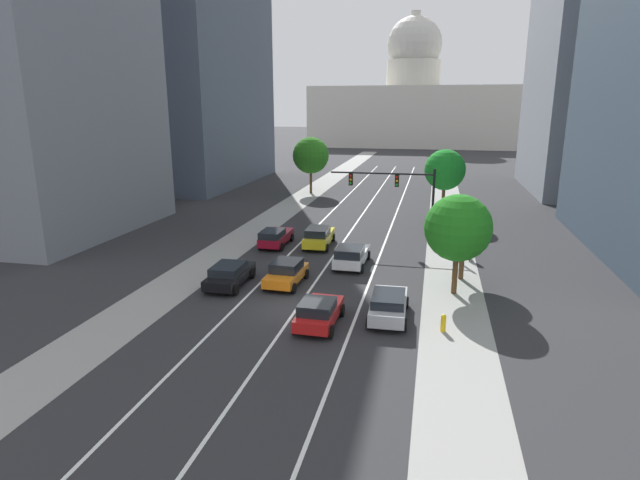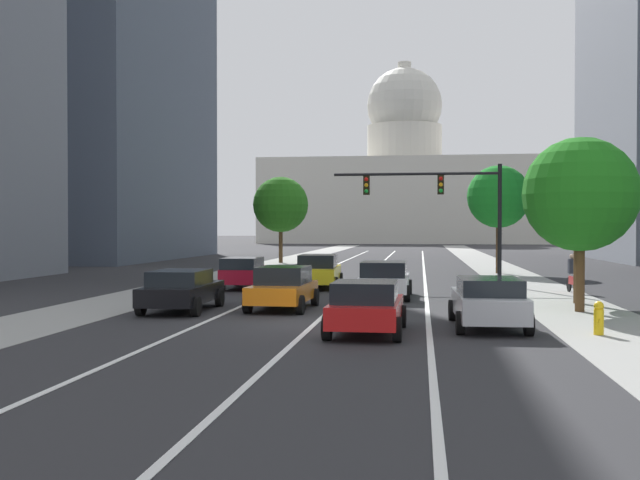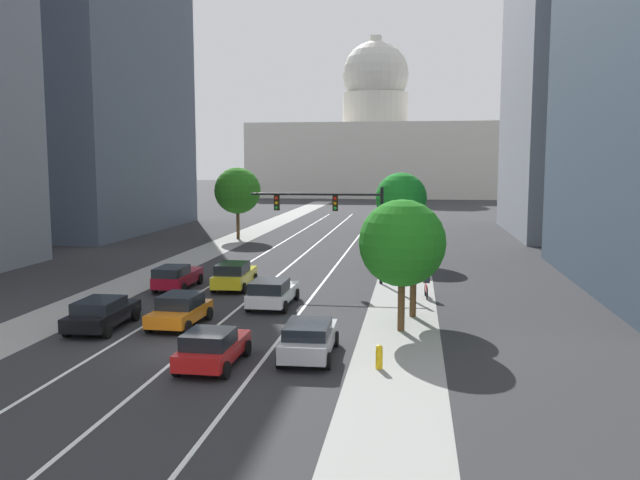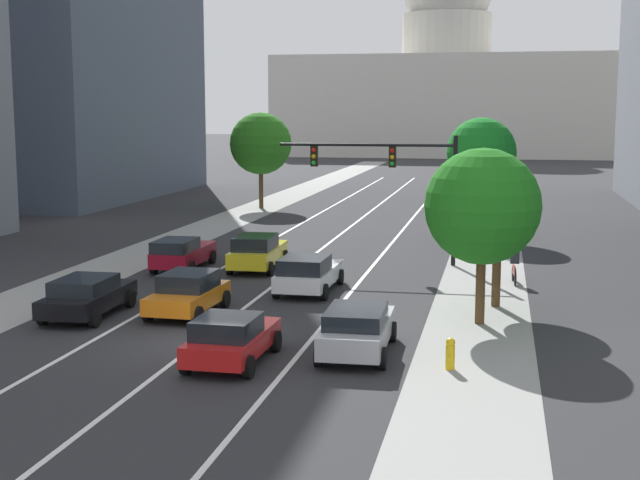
{
  "view_description": "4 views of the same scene",
  "coord_description": "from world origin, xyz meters",
  "px_view_note": "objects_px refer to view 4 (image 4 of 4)",
  "views": [
    {
      "loc": [
        6.97,
        -25.26,
        10.82
      ],
      "look_at": [
        -0.12,
        6.75,
        2.26
      ],
      "focal_mm": 29.03,
      "sensor_mm": 36.0,
      "label": 1
    },
    {
      "loc": [
        3.1,
        -21.34,
        2.86
      ],
      "look_at": [
        -0.68,
        6.4,
        2.4
      ],
      "focal_mm": 41.46,
      "sensor_mm": 36.0,
      "label": 2
    },
    {
      "loc": [
        9.02,
        -24.39,
        7.57
      ],
      "look_at": [
        2.57,
        19.9,
        2.23
      ],
      "focal_mm": 36.81,
      "sensor_mm": 36.0,
      "label": 3
    },
    {
      "loc": [
        9.02,
        -25.15,
        7.14
      ],
      "look_at": [
        0.35,
        17.55,
        0.79
      ],
      "focal_mm": 49.93,
      "sensor_mm": 36.0,
      "label": 4
    }
  ],
  "objects_px": {
    "car_orange": "(188,293)",
    "car_red": "(231,338)",
    "car_crimson": "(182,253)",
    "fire_hydrant": "(450,353)",
    "capitol_building": "(446,88)",
    "street_tree_near_left": "(261,144)",
    "street_tree_far_right": "(498,205)",
    "street_tree_mid_right": "(481,153)",
    "car_black": "(87,295)",
    "car_yellow": "(257,251)",
    "car_silver": "(357,329)",
    "car_white": "(308,273)",
    "cyclist": "(514,263)",
    "traffic_signal_mast": "(395,171)",
    "street_tree_near_right": "(483,207)"
  },
  "relations": [
    {
      "from": "car_red",
      "to": "car_black",
      "type": "xyz_separation_m",
      "value": [
        -6.68,
        4.66,
        0.0
      ]
    },
    {
      "from": "traffic_signal_mast",
      "to": "street_tree_mid_right",
      "type": "relative_size",
      "value": 1.23
    },
    {
      "from": "car_orange",
      "to": "street_tree_mid_right",
      "type": "height_order",
      "value": "street_tree_mid_right"
    },
    {
      "from": "car_black",
      "to": "street_tree_near_left",
      "type": "relative_size",
      "value": 0.65
    },
    {
      "from": "traffic_signal_mast",
      "to": "fire_hydrant",
      "type": "xyz_separation_m",
      "value": [
        3.56,
        -16.95,
        -3.92
      ]
    },
    {
      "from": "car_crimson",
      "to": "cyclist",
      "type": "xyz_separation_m",
      "value": [
        14.72,
        -0.34,
        0.07
      ]
    },
    {
      "from": "car_silver",
      "to": "car_white",
      "type": "height_order",
      "value": "car_white"
    },
    {
      "from": "car_red",
      "to": "street_tree_near_left",
      "type": "relative_size",
      "value": 0.58
    },
    {
      "from": "car_orange",
      "to": "car_crimson",
      "type": "bearing_deg",
      "value": 23.67
    },
    {
      "from": "car_orange",
      "to": "car_red",
      "type": "distance_m",
      "value": 6.59
    },
    {
      "from": "street_tree_near_right",
      "to": "car_white",
      "type": "bearing_deg",
      "value": 149.54
    },
    {
      "from": "capitol_building",
      "to": "car_silver",
      "type": "height_order",
      "value": "capitol_building"
    },
    {
      "from": "car_crimson",
      "to": "fire_hydrant",
      "type": "height_order",
      "value": "car_crimson"
    },
    {
      "from": "street_tree_near_left",
      "to": "street_tree_near_right",
      "type": "relative_size",
      "value": 1.18
    },
    {
      "from": "traffic_signal_mast",
      "to": "street_tree_mid_right",
      "type": "bearing_deg",
      "value": 69.53
    },
    {
      "from": "car_orange",
      "to": "cyclist",
      "type": "distance_m",
      "value": 13.95
    },
    {
      "from": "car_silver",
      "to": "car_red",
      "type": "relative_size",
      "value": 1.11
    },
    {
      "from": "car_silver",
      "to": "car_black",
      "type": "distance_m",
      "value": 10.45
    },
    {
      "from": "car_black",
      "to": "car_yellow",
      "type": "distance_m",
      "value": 10.7
    },
    {
      "from": "car_black",
      "to": "traffic_signal_mast",
      "type": "bearing_deg",
      "value": -37.0
    },
    {
      "from": "car_silver",
      "to": "street_tree_near_right",
      "type": "bearing_deg",
      "value": -38.56
    },
    {
      "from": "car_orange",
      "to": "car_crimson",
      "type": "height_order",
      "value": "car_orange"
    },
    {
      "from": "car_red",
      "to": "street_tree_mid_right",
      "type": "height_order",
      "value": "street_tree_mid_right"
    },
    {
      "from": "fire_hydrant",
      "to": "street_tree_near_left",
      "type": "height_order",
      "value": "street_tree_near_left"
    },
    {
      "from": "car_white",
      "to": "cyclist",
      "type": "relative_size",
      "value": 2.75
    },
    {
      "from": "car_white",
      "to": "street_tree_far_right",
      "type": "relative_size",
      "value": 0.91
    },
    {
      "from": "fire_hydrant",
      "to": "street_tree_near_right",
      "type": "bearing_deg",
      "value": 83.2
    },
    {
      "from": "car_red",
      "to": "street_tree_near_right",
      "type": "height_order",
      "value": "street_tree_near_right"
    },
    {
      "from": "capitol_building",
      "to": "cyclist",
      "type": "bearing_deg",
      "value": -84.9
    },
    {
      "from": "traffic_signal_mast",
      "to": "street_tree_near_right",
      "type": "relative_size",
      "value": 1.41
    },
    {
      "from": "capitol_building",
      "to": "car_black",
      "type": "height_order",
      "value": "capitol_building"
    },
    {
      "from": "car_silver",
      "to": "car_yellow",
      "type": "height_order",
      "value": "car_yellow"
    },
    {
      "from": "traffic_signal_mast",
      "to": "capitol_building",
      "type": "bearing_deg",
      "value": 92.31
    },
    {
      "from": "car_silver",
      "to": "cyclist",
      "type": "bearing_deg",
      "value": -22.77
    },
    {
      "from": "cyclist",
      "to": "street_tree_mid_right",
      "type": "relative_size",
      "value": 0.25
    },
    {
      "from": "car_red",
      "to": "street_tree_far_right",
      "type": "height_order",
      "value": "street_tree_far_right"
    },
    {
      "from": "car_black",
      "to": "cyclist",
      "type": "relative_size",
      "value": 2.68
    },
    {
      "from": "car_white",
      "to": "traffic_signal_mast",
      "type": "xyz_separation_m",
      "value": [
        2.57,
        7.32,
        3.6
      ]
    },
    {
      "from": "car_black",
      "to": "car_white",
      "type": "height_order",
      "value": "car_white"
    },
    {
      "from": "car_orange",
      "to": "car_black",
      "type": "relative_size",
      "value": 0.89
    },
    {
      "from": "street_tree_mid_right",
      "to": "cyclist",
      "type": "bearing_deg",
      "value": -82.69
    },
    {
      "from": "capitol_building",
      "to": "street_tree_near_left",
      "type": "distance_m",
      "value": 83.66
    },
    {
      "from": "car_black",
      "to": "street_tree_near_right",
      "type": "height_order",
      "value": "street_tree_near_right"
    },
    {
      "from": "car_red",
      "to": "car_white",
      "type": "xyz_separation_m",
      "value": [
        0.0,
        10.28,
        0.03
      ]
    },
    {
      "from": "car_crimson",
      "to": "street_tree_far_right",
      "type": "bearing_deg",
      "value": -110.43
    },
    {
      "from": "capitol_building",
      "to": "street_tree_mid_right",
      "type": "relative_size",
      "value": 7.82
    },
    {
      "from": "cyclist",
      "to": "street_tree_near_right",
      "type": "distance_m",
      "value": 8.2
    },
    {
      "from": "car_red",
      "to": "car_crimson",
      "type": "relative_size",
      "value": 0.9
    },
    {
      "from": "traffic_signal_mast",
      "to": "street_tree_near_right",
      "type": "height_order",
      "value": "traffic_signal_mast"
    },
    {
      "from": "car_black",
      "to": "street_tree_near_left",
      "type": "bearing_deg",
      "value": 3.8
    }
  ]
}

